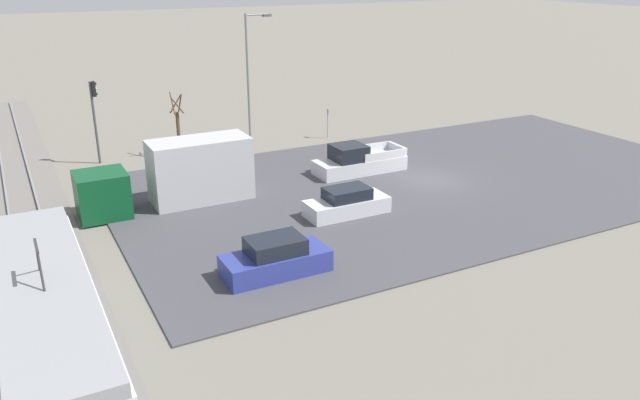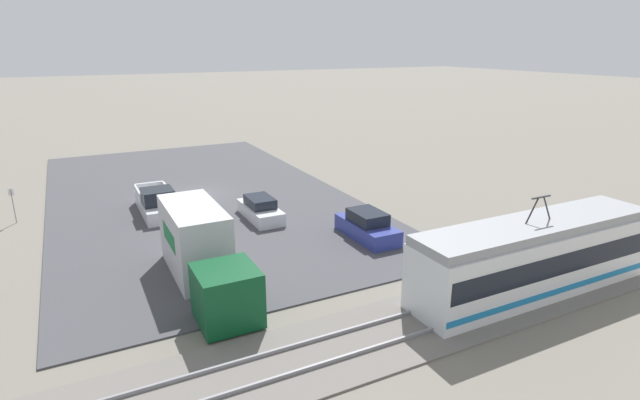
{
  "view_description": "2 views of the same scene",
  "coord_description": "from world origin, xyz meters",
  "px_view_note": "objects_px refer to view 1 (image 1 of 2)",
  "views": [
    {
      "loc": [
        -28.08,
        22.1,
        12.08
      ],
      "look_at": [
        -5.86,
        10.46,
        2.6
      ],
      "focal_mm": 35.0,
      "sensor_mm": 36.0,
      "label": 1
    },
    {
      "loc": [
        7.91,
        35.68,
        10.82
      ],
      "look_at": [
        -4.26,
        11.77,
        2.35
      ],
      "focal_mm": 28.0,
      "sensor_mm": 36.0,
      "label": 2
    }
  ],
  "objects_px": {
    "street_tree": "(178,128)",
    "box_truck": "(178,175)",
    "pickup_truck": "(358,161)",
    "no_parking_sign": "(328,120)",
    "light_rail_tram": "(51,330)",
    "street_lamp_near_crossing": "(250,70)",
    "sedan_car_0": "(347,203)",
    "traffic_light_pole": "(95,111)",
    "sedan_car_1": "(276,259)"
  },
  "relations": [
    {
      "from": "street_tree",
      "to": "box_truck",
      "type": "bearing_deg",
      "value": 164.08
    },
    {
      "from": "pickup_truck",
      "to": "no_parking_sign",
      "type": "distance_m",
      "value": 8.58
    },
    {
      "from": "light_rail_tram",
      "to": "street_lamp_near_crossing",
      "type": "bearing_deg",
      "value": -34.39
    },
    {
      "from": "box_truck",
      "to": "sedan_car_0",
      "type": "height_order",
      "value": "box_truck"
    },
    {
      "from": "box_truck",
      "to": "traffic_light_pole",
      "type": "height_order",
      "value": "traffic_light_pole"
    },
    {
      "from": "pickup_truck",
      "to": "no_parking_sign",
      "type": "xyz_separation_m",
      "value": [
        8.24,
        -2.32,
        0.6
      ]
    },
    {
      "from": "sedan_car_0",
      "to": "street_lamp_near_crossing",
      "type": "bearing_deg",
      "value": 175.9
    },
    {
      "from": "street_tree",
      "to": "street_lamp_near_crossing",
      "type": "height_order",
      "value": "street_lamp_near_crossing"
    },
    {
      "from": "sedan_car_0",
      "to": "street_lamp_near_crossing",
      "type": "distance_m",
      "value": 16.31
    },
    {
      "from": "box_truck",
      "to": "pickup_truck",
      "type": "distance_m",
      "value": 11.28
    },
    {
      "from": "sedan_car_0",
      "to": "street_lamp_near_crossing",
      "type": "relative_size",
      "value": 0.48
    },
    {
      "from": "sedan_car_1",
      "to": "sedan_car_0",
      "type": "bearing_deg",
      "value": 126.36
    },
    {
      "from": "box_truck",
      "to": "traffic_light_pole",
      "type": "xyz_separation_m",
      "value": [
        9.75,
        2.46,
        1.79
      ]
    },
    {
      "from": "box_truck",
      "to": "pickup_truck",
      "type": "bearing_deg",
      "value": -89.1
    },
    {
      "from": "sedan_car_0",
      "to": "street_tree",
      "type": "height_order",
      "value": "street_tree"
    },
    {
      "from": "sedan_car_1",
      "to": "no_parking_sign",
      "type": "bearing_deg",
      "value": 146.1
    },
    {
      "from": "light_rail_tram",
      "to": "pickup_truck",
      "type": "distance_m",
      "value": 22.95
    },
    {
      "from": "box_truck",
      "to": "street_tree",
      "type": "height_order",
      "value": "street_tree"
    },
    {
      "from": "sedan_car_1",
      "to": "street_lamp_near_crossing",
      "type": "distance_m",
      "value": 21.62
    },
    {
      "from": "box_truck",
      "to": "no_parking_sign",
      "type": "bearing_deg",
      "value": -58.16
    },
    {
      "from": "pickup_truck",
      "to": "street_lamp_near_crossing",
      "type": "height_order",
      "value": "street_lamp_near_crossing"
    },
    {
      "from": "light_rail_tram",
      "to": "sedan_car_1",
      "type": "bearing_deg",
      "value": -70.42
    },
    {
      "from": "pickup_truck",
      "to": "sedan_car_0",
      "type": "bearing_deg",
      "value": 144.43
    },
    {
      "from": "sedan_car_0",
      "to": "no_parking_sign",
      "type": "bearing_deg",
      "value": 155.37
    },
    {
      "from": "sedan_car_0",
      "to": "light_rail_tram",
      "type": "bearing_deg",
      "value": -63.06
    },
    {
      "from": "pickup_truck",
      "to": "traffic_light_pole",
      "type": "distance_m",
      "value": 16.93
    },
    {
      "from": "light_rail_tram",
      "to": "no_parking_sign",
      "type": "distance_m",
      "value": 30.05
    },
    {
      "from": "traffic_light_pole",
      "to": "no_parking_sign",
      "type": "relative_size",
      "value": 2.39
    },
    {
      "from": "street_lamp_near_crossing",
      "to": "sedan_car_1",
      "type": "bearing_deg",
      "value": 160.67
    },
    {
      "from": "sedan_car_1",
      "to": "no_parking_sign",
      "type": "distance_m",
      "value": 22.03
    },
    {
      "from": "street_tree",
      "to": "street_lamp_near_crossing",
      "type": "distance_m",
      "value": 6.66
    },
    {
      "from": "pickup_truck",
      "to": "street_lamp_near_crossing",
      "type": "distance_m",
      "value": 11.26
    },
    {
      "from": "box_truck",
      "to": "pickup_truck",
      "type": "height_order",
      "value": "box_truck"
    },
    {
      "from": "box_truck",
      "to": "street_tree",
      "type": "relative_size",
      "value": 2.11
    },
    {
      "from": "box_truck",
      "to": "no_parking_sign",
      "type": "relative_size",
      "value": 4.08
    },
    {
      "from": "traffic_light_pole",
      "to": "pickup_truck",
      "type": "bearing_deg",
      "value": -124.91
    },
    {
      "from": "light_rail_tram",
      "to": "street_tree",
      "type": "relative_size",
      "value": 2.85
    },
    {
      "from": "light_rail_tram",
      "to": "no_parking_sign",
      "type": "bearing_deg",
      "value": -44.57
    },
    {
      "from": "pickup_truck",
      "to": "traffic_light_pole",
      "type": "xyz_separation_m",
      "value": [
        9.57,
        13.71,
        2.67
      ]
    },
    {
      "from": "sedan_car_1",
      "to": "traffic_light_pole",
      "type": "bearing_deg",
      "value": -169.18
    },
    {
      "from": "traffic_light_pole",
      "to": "street_lamp_near_crossing",
      "type": "bearing_deg",
      "value": -88.01
    },
    {
      "from": "street_tree",
      "to": "street_lamp_near_crossing",
      "type": "bearing_deg",
      "value": -78.68
    },
    {
      "from": "light_rail_tram",
      "to": "sedan_car_0",
      "type": "distance_m",
      "value": 16.52
    },
    {
      "from": "box_truck",
      "to": "no_parking_sign",
      "type": "height_order",
      "value": "box_truck"
    },
    {
      "from": "pickup_truck",
      "to": "street_lamp_near_crossing",
      "type": "xyz_separation_m",
      "value": [
        9.94,
        2.95,
        4.38
      ]
    },
    {
      "from": "traffic_light_pole",
      "to": "street_lamp_near_crossing",
      "type": "relative_size",
      "value": 0.59
    },
    {
      "from": "street_lamp_near_crossing",
      "to": "sedan_car_0",
      "type": "bearing_deg",
      "value": 175.9
    },
    {
      "from": "no_parking_sign",
      "to": "street_lamp_near_crossing",
      "type": "bearing_deg",
      "value": 72.12
    },
    {
      "from": "street_tree",
      "to": "light_rail_tram",
      "type": "bearing_deg",
      "value": 155.33
    },
    {
      "from": "traffic_light_pole",
      "to": "street_lamp_near_crossing",
      "type": "distance_m",
      "value": 10.9
    }
  ]
}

